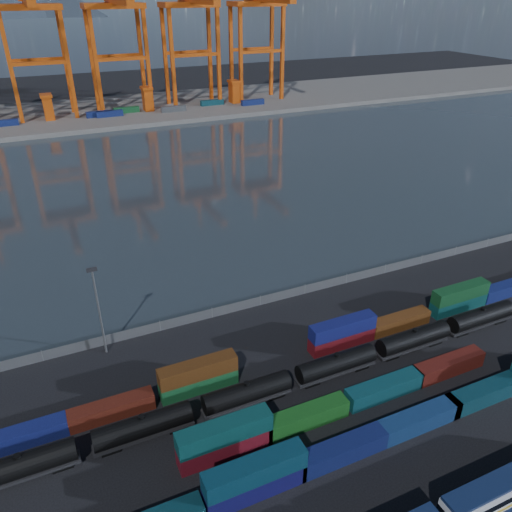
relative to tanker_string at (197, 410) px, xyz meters
name	(u,v)px	position (x,y,z in m)	size (l,w,h in m)	color
ground	(338,400)	(20.65, -4.88, -2.16)	(700.00, 700.00, 0.00)	black
harbor_water	(159,182)	(20.65, 100.12, -2.15)	(700.00, 700.00, 0.00)	#273139
far_quay	(103,112)	(20.65, 205.12, -1.16)	(700.00, 70.00, 2.00)	#514F4C
container_row_south	(432,412)	(30.38, -14.10, -0.23)	(129.32, 2.65, 5.65)	#414546
container_row_mid	(381,388)	(26.85, -7.02, -0.41)	(142.06, 2.62, 5.59)	#3A3C3E
container_row_north	(373,327)	(34.73, 5.94, -0.17)	(128.11, 2.48, 5.30)	navy
tanker_string	(197,410)	(0.00, 0.00, 0.00)	(122.48, 3.00, 4.30)	black
waterfront_fence	(260,301)	(20.65, 23.12, -1.15)	(160.12, 0.12, 2.20)	#595B5E
yard_light_mast	(98,307)	(-9.35, 21.12, 7.14)	(1.60, 0.40, 16.60)	slate
gantry_cranes	(74,20)	(13.15, 198.30, 39.93)	(201.41, 50.70, 68.66)	#C7490E
quay_containers	(83,116)	(9.66, 190.58, 1.14)	(172.58, 10.99, 2.60)	navy
straddle_carriers	(99,102)	(18.15, 195.12, 5.66)	(140.00, 7.00, 11.10)	#C7490E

